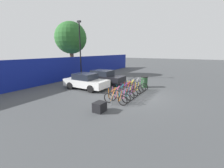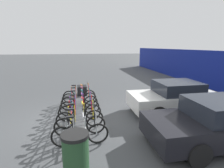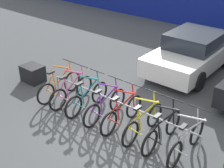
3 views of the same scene
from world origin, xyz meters
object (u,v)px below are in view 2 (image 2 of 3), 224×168
at_px(bicycle_orange, 79,95).
at_px(trash_bin, 76,154).
at_px(bicycle_red, 80,112).
at_px(car_black, 220,122).
at_px(cargo_crate, 82,90).
at_px(bike_rack, 83,106).
at_px(bicycle_purple, 80,107).
at_px(bicycle_pink, 79,98).
at_px(bicycle_black, 80,124).
at_px(car_white, 175,97).
at_px(bicycle_yellow, 80,118).
at_px(bicycle_silver, 80,134).
at_px(bicycle_teal, 79,102).

xyz_separation_m(bicycle_orange, trash_bin, (5.38, -0.11, 0.14)).
height_order(bicycle_red, car_black, car_black).
bearing_deg(cargo_crate, bike_rack, -0.34).
xyz_separation_m(bicycle_purple, cargo_crate, (-3.28, 0.17, -0.10)).
distance_m(bicycle_orange, bicycle_pink, 0.51).
xyz_separation_m(bicycle_black, car_white, (-1.36, 4.21, 0.31)).
bearing_deg(car_white, bicycle_yellow, -78.93).
relative_size(bicycle_black, bicycle_silver, 1.00).
height_order(bicycle_teal, bicycle_yellow, same).
height_order(bicycle_teal, bicycle_silver, same).
bearing_deg(cargo_crate, bicycle_red, -2.54).
bearing_deg(bicycle_yellow, car_white, 103.43).
height_order(bicycle_pink, bicycle_purple, same).
relative_size(bicycle_silver, car_white, 0.43).
xyz_separation_m(bicycle_teal, car_black, (3.70, 4.15, 0.31)).
relative_size(car_black, cargo_crate, 6.33).
relative_size(bicycle_yellow, bicycle_silver, 1.00).
bearing_deg(cargo_crate, trash_bin, -2.33).
relative_size(bicycle_purple, bicycle_black, 1.00).
relative_size(bicycle_red, bicycle_silver, 1.00).
xyz_separation_m(bike_rack, bicycle_orange, (-2.08, -0.15, -0.12)).
height_order(car_black, cargo_crate, car_black).
distance_m(bicycle_yellow, cargo_crate, 4.50).
bearing_deg(bicycle_pink, cargo_crate, 178.62).
distance_m(bicycle_silver, car_white, 4.67).
relative_size(car_white, cargo_crate, 5.69).
bearing_deg(cargo_crate, bicycle_yellow, -2.17).
distance_m(bicycle_black, trash_bin, 1.85).
distance_m(bike_rack, car_black, 4.86).
relative_size(bicycle_red, trash_bin, 1.66).
bearing_deg(bicycle_purple, bicycle_black, 0.84).
height_order(bicycle_orange, bicycle_teal, same).
bearing_deg(bicycle_red, bicycle_orange, -177.35).
bearing_deg(trash_bin, bicycle_orange, 178.83).
height_order(bicycle_pink, trash_bin, bicycle_pink).
height_order(bicycle_pink, car_white, car_white).
bearing_deg(bicycle_yellow, trash_bin, -0.29).
xyz_separation_m(bicycle_pink, bicycle_black, (3.03, 0.00, 0.00)).
xyz_separation_m(trash_bin, cargo_crate, (-6.87, 0.28, -0.24)).
bearing_deg(car_white, cargo_crate, -132.21).
distance_m(bicycle_orange, trash_bin, 5.38).
relative_size(bicycle_red, car_white, 0.43).
bearing_deg(bicycle_yellow, bike_rack, 173.16).
bearing_deg(bicycle_teal, bicycle_pink, 179.47).
relative_size(bicycle_pink, trash_bin, 1.66).
xyz_separation_m(bicycle_pink, bicycle_purple, (1.28, 0.00, 0.00)).
relative_size(bicycle_pink, bicycle_teal, 1.00).
distance_m(trash_bin, cargo_crate, 6.88).
bearing_deg(bicycle_pink, bicycle_black, 3.48).
height_order(bicycle_silver, car_black, car_black).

